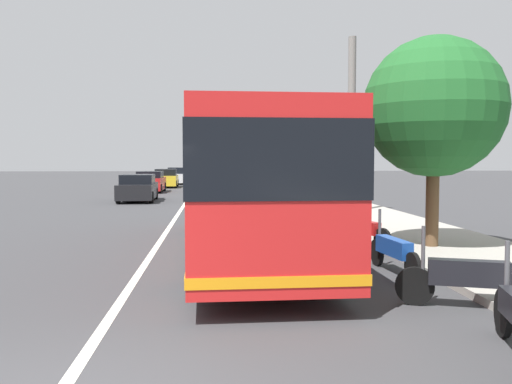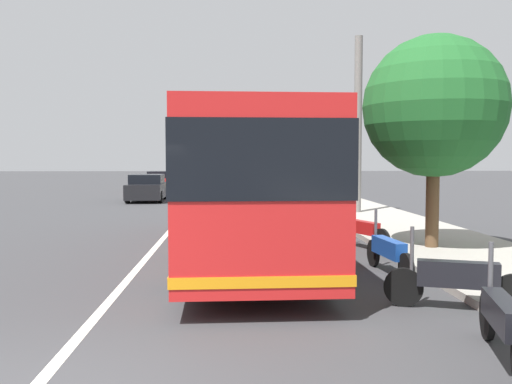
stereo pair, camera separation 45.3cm
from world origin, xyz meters
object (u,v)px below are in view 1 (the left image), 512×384
object	(u,v)px
car_far_distant	(138,188)
car_ahead_same_lane	(166,179)
motorcycle_by_tree	(468,278)
coach_bus	(245,177)
utility_pole	(352,127)
roadside_tree_mid_block	(434,108)
motorcycle_nearest_curb	(393,251)
car_oncoming	(150,182)
motorcycle_angled	(362,230)
car_behind_bus	(177,176)

from	to	relation	value
car_far_distant	car_ahead_same_lane	world-z (taller)	car_ahead_same_lane
car_ahead_same_lane	motorcycle_by_tree	bearing A→B (deg)	10.59
coach_bus	utility_pole	size ratio (longest dim) A/B	1.61
roadside_tree_mid_block	car_ahead_same_lane	bearing A→B (deg)	15.93
motorcycle_nearest_curb	car_oncoming	distance (m)	29.48
car_oncoming	utility_pole	world-z (taller)	utility_pole
coach_bus	car_ahead_same_lane	bearing A→B (deg)	7.05
coach_bus	roadside_tree_mid_block	size ratio (longest dim) A/B	2.23
coach_bus	roadside_tree_mid_block	xyz separation A→B (m)	(-0.16, -4.63, 1.71)
utility_pole	roadside_tree_mid_block	bearing A→B (deg)	178.29
car_ahead_same_lane	utility_pole	distance (m)	25.99
roadside_tree_mid_block	utility_pole	size ratio (longest dim) A/B	0.72
motorcycle_nearest_curb	car_far_distant	xyz separation A→B (m)	(19.78, 7.76, 0.26)
car_ahead_same_lane	utility_pole	bearing A→B (deg)	20.88
motorcycle_nearest_curb	motorcycle_angled	bearing A→B (deg)	-9.85
car_ahead_same_lane	car_oncoming	bearing A→B (deg)	-5.11
car_far_distant	car_ahead_same_lane	xyz separation A→B (m)	(15.63, -0.19, 0.01)
car_far_distant	car_ahead_same_lane	distance (m)	15.63
motorcycle_by_tree	motorcycle_angled	size ratio (longest dim) A/B	1.00
motorcycle_nearest_curb	utility_pole	bearing A→B (deg)	-15.78
motorcycle_angled	car_oncoming	xyz separation A→B (m)	(25.24, 8.31, 0.26)
coach_bus	motorcycle_nearest_curb	distance (m)	4.10
car_oncoming	roadside_tree_mid_block	size ratio (longest dim) A/B	0.80
motorcycle_by_tree	car_far_distant	world-z (taller)	car_far_distant
coach_bus	car_far_distant	xyz separation A→B (m)	(17.13, 4.96, -1.13)
motorcycle_by_tree	utility_pole	bearing A→B (deg)	-77.95
coach_bus	car_behind_bus	distance (m)	38.97
car_far_distant	utility_pole	xyz separation A→B (m)	(-8.33, -9.86, 2.93)
motorcycle_by_tree	car_far_distant	size ratio (longest dim) A/B	0.45
car_far_distant	utility_pole	world-z (taller)	utility_pole
motorcycle_by_tree	motorcycle_nearest_curb	distance (m)	2.60
utility_pole	motorcycle_angled	bearing A→B (deg)	167.49
motorcycle_nearest_curb	car_oncoming	size ratio (longest dim) A/B	0.53
car_oncoming	car_behind_bus	world-z (taller)	car_behind_bus
motorcycle_by_tree	car_far_distant	xyz separation A→B (m)	(22.36, 8.04, 0.25)
car_oncoming	roadside_tree_mid_block	world-z (taller)	roadside_tree_mid_block
motorcycle_by_tree	car_oncoming	size ratio (longest dim) A/B	0.49
car_oncoming	coach_bus	bearing A→B (deg)	12.04
motorcycle_nearest_curb	roadside_tree_mid_block	world-z (taller)	roadside_tree_mid_block
motorcycle_by_tree	car_oncoming	xyz separation A→B (m)	(30.93, 8.35, 0.25)
motorcycle_angled	car_oncoming	bearing A→B (deg)	-3.75
car_far_distant	car_ahead_same_lane	size ratio (longest dim) A/B	1.01
motorcycle_by_tree	car_far_distant	distance (m)	23.76
car_behind_bus	utility_pole	bearing A→B (deg)	19.19
motorcycle_angled	car_ahead_same_lane	world-z (taller)	car_ahead_same_lane
car_oncoming	roadside_tree_mid_block	xyz separation A→B (m)	(-25.86, -9.89, 2.83)
roadside_tree_mid_block	utility_pole	bearing A→B (deg)	-1.71
motorcycle_by_tree	roadside_tree_mid_block	bearing A→B (deg)	-87.53
motorcycle_by_tree	car_behind_bus	size ratio (longest dim) A/B	0.50
motorcycle_by_tree	car_behind_bus	xyz separation A→B (m)	(43.95, 7.32, 0.26)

